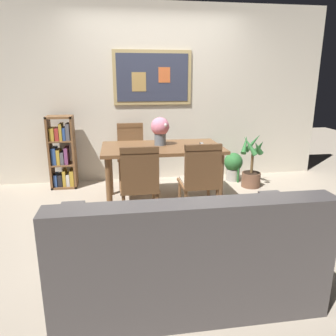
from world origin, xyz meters
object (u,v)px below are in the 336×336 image
dining_chair_near_right (200,177)px  dining_chair_far_left (131,150)px  potted_ivy (233,165)px  potted_palm (251,168)px  flower_vase (160,129)px  tv_remote (202,144)px  dining_chair_near_left (139,181)px  bookshelf (62,154)px  dining_table (162,154)px  leather_couch (185,259)px

dining_chair_near_right → dining_chair_far_left: bearing=114.4°
potted_ivy → potted_palm: potted_palm is taller
flower_vase → tv_remote: bearing=-8.1°
dining_chair_near_left → potted_ivy: (1.55, 1.48, -0.30)m
bookshelf → tv_remote: bearing=-23.1°
dining_table → flower_vase: size_ratio=4.24×
dining_chair_near_left → tv_remote: dining_chair_near_left is taller
dining_chair_near_left → potted_palm: 2.07m
dining_chair_near_left → bookshelf: (-1.00, 1.55, -0.05)m
potted_palm → flower_vase: (-1.38, -0.31, 0.64)m
dining_chair_near_right → potted_palm: bearing=46.5°
bookshelf → tv_remote: bookshelf is taller
dining_table → dining_chair_near_right: (0.31, -0.73, -0.10)m
dining_chair_near_right → potted_ivy: (0.90, 1.44, -0.30)m
dining_chair_far_left → potted_palm: 1.78m
dining_chair_far_left → leather_couch: dining_chair_far_left is taller
dining_chair_near_right → dining_chair_far_left: same height
flower_vase → tv_remote: size_ratio=2.19×
dining_table → leather_couch: size_ratio=0.83×
dining_chair_near_right → dining_chair_near_left: same height
dining_table → bookshelf: bookshelf is taller
dining_chair_near_right → potted_palm: size_ratio=1.16×
dining_chair_near_left → dining_chair_far_left: size_ratio=1.00×
dining_table → dining_chair_near_left: (-0.34, -0.76, -0.10)m
dining_table → potted_palm: bearing=15.7°
dining_chair_near_left → leather_couch: 1.21m
dining_chair_near_left → bookshelf: bearing=122.9°
leather_couch → flower_vase: flower_vase is taller
bookshelf → flower_vase: size_ratio=2.96×
dining_chair_near_right → dining_chair_far_left: (-0.67, 1.48, 0.00)m
dining_chair_near_left → flower_vase: bearing=68.7°
leather_couch → potted_palm: leather_couch is taller
dining_chair_near_right → potted_palm: (1.06, 1.11, -0.25)m
dining_chair_near_right → potted_ivy: 1.73m
bookshelf → potted_ivy: 2.56m
potted_palm → leather_couch: bearing=-122.3°
leather_couch → dining_chair_near_right: bearing=71.3°
dining_chair_far_left → leather_couch: bearing=-84.4°
potted_ivy → potted_palm: (0.16, -0.33, 0.05)m
leather_couch → dining_chair_near_left: bearing=101.7°
leather_couch → bookshelf: bookshelf is taller
dining_table → flower_vase: (-0.01, 0.07, 0.30)m
leather_couch → tv_remote: size_ratio=11.23×
potted_ivy → flower_vase: size_ratio=1.33×
flower_vase → bookshelf: bearing=151.7°
leather_couch → flower_vase: (0.09, 2.00, 0.62)m
dining_chair_near_left → dining_chair_far_left: same height
dining_chair_near_right → dining_table: bearing=113.0°
dining_table → flower_vase: bearing=98.8°
dining_chair_far_left → leather_couch: (0.26, -2.67, -0.23)m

